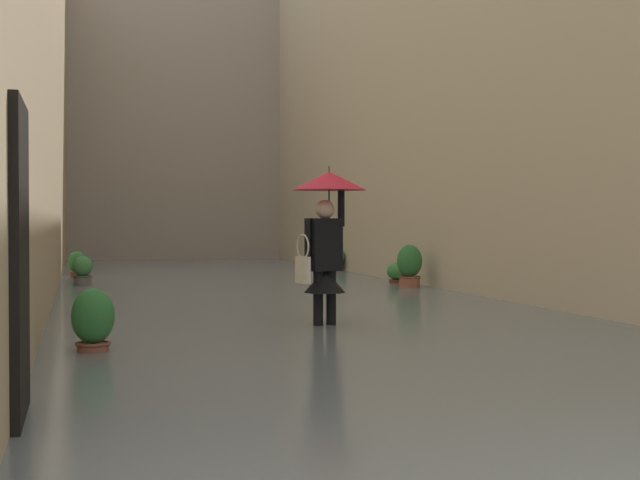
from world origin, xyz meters
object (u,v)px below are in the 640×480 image
person_wading (326,223)px  potted_plant_mid_left (399,276)px  potted_plant_far_left (334,261)px  potted_plant_near_right (93,326)px  potted_plant_near_left (410,269)px  potted_plant_far_right (83,274)px  potted_plant_mid_right (77,267)px

person_wading → potted_plant_mid_left: 7.78m
person_wading → potted_plant_far_left: person_wading is taller
potted_plant_far_left → potted_plant_mid_left: size_ratio=1.25×
person_wading → potted_plant_near_right: 3.37m
potted_plant_near_left → potted_plant_near_right: bearing=51.6°
potted_plant_far_right → potted_plant_mid_right: size_ratio=0.99×
potted_plant_near_left → potted_plant_far_left: bearing=-91.7°
person_wading → potted_plant_mid_right: bearing=-74.6°
potted_plant_mid_left → potted_plant_near_right: (6.10, 8.61, 0.11)m
potted_plant_far_right → potted_plant_near_right: potted_plant_near_right is taller
potted_plant_near_right → person_wading: bearing=-148.8°
potted_plant_far_left → potted_plant_near_right: 14.91m
potted_plant_far_right → person_wading: bearing=109.7°
potted_plant_far_right → potted_plant_near_left: 6.33m
person_wading → potted_plant_near_right: (2.76, 1.67, -0.98)m
potted_plant_near_right → potted_plant_near_left: bearing=-128.4°
potted_plant_far_left → potted_plant_mid_right: 6.40m
potted_plant_far_left → potted_plant_near_left: potted_plant_near_left is taller
person_wading → potted_plant_far_left: size_ratio=2.75×
potted_plant_far_left → potted_plant_far_right: (6.16, 4.05, -0.04)m
potted_plant_far_left → potted_plant_mid_right: size_ratio=1.00×
potted_plant_far_right → potted_plant_near_right: bearing=90.4°
potted_plant_far_left → potted_plant_mid_left: bearing=90.2°
potted_plant_far_left → potted_plant_near_right: bearing=65.9°
potted_plant_mid_left → potted_plant_near_right: bearing=54.7°
potted_plant_mid_right → potted_plant_mid_left: bearing=149.3°
person_wading → potted_plant_far_right: (2.82, -7.89, -1.01)m
potted_plant_mid_left → potted_plant_far_right: bearing=-8.7°
potted_plant_mid_left → potted_plant_near_left: size_ratio=0.61×
potted_plant_mid_right → potted_plant_near_right: potted_plant_near_right is taller
potted_plant_far_left → potted_plant_mid_right: (6.27, 1.26, -0.02)m
potted_plant_far_right → potted_plant_near_left: bearing=160.6°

